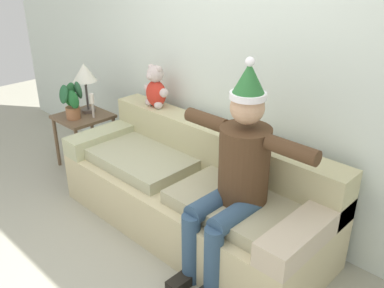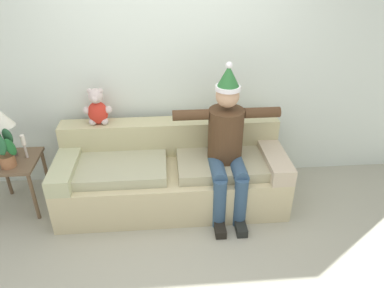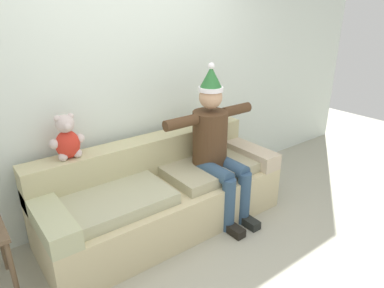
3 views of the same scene
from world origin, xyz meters
name	(u,v)px [view 3 (image 3 of 3)]	position (x,y,z in m)	size (l,w,h in m)	color
ground_plane	(236,285)	(0.00, 0.00, 0.00)	(10.00, 10.00, 0.00)	#A3A08D
back_wall	(129,77)	(0.00, 1.55, 1.35)	(7.00, 0.10, 2.70)	silver
couch	(162,194)	(0.00, 1.03, 0.32)	(2.28, 0.87, 0.80)	#C6B88C
person_seated	(216,143)	(0.53, 0.87, 0.76)	(1.02, 0.77, 1.51)	#4A311D
teddy_bear	(67,139)	(-0.72, 1.30, 0.97)	(0.29, 0.17, 0.38)	red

